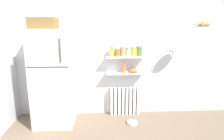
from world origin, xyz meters
name	(u,v)px	position (x,y,z in m)	size (l,w,h in m)	color
back_wall	(124,53)	(0.00, 2.05, 1.30)	(7.04, 0.10, 2.60)	silver
refrigerator	(53,75)	(-1.37, 1.64, 0.95)	(0.72, 0.75, 2.00)	silver
radiator	(125,101)	(0.03, 1.92, 0.30)	(0.62, 0.12, 0.60)	white
wall_shelf_lower	(125,73)	(0.03, 1.89, 0.92)	(0.80, 0.22, 0.03)	white
wall_shelf_upper	(126,57)	(0.03, 1.89, 1.25)	(0.80, 0.22, 0.03)	white
storage_jar_0	(112,51)	(-0.25, 1.89, 1.37)	(0.08, 0.08, 0.21)	yellow
storage_jar_1	(118,52)	(-0.14, 1.89, 1.35)	(0.12, 0.12, 0.16)	olive
storage_jar_2	(123,52)	(-0.03, 1.89, 1.36)	(0.12, 0.12, 0.19)	tan
storage_jar_3	(128,52)	(0.08, 1.89, 1.35)	(0.11, 0.11, 0.17)	beige
storage_jar_4	(134,52)	(0.19, 1.89, 1.35)	(0.11, 0.11, 0.18)	yellow
storage_jar_5	(139,51)	(0.30, 1.89, 1.37)	(0.12, 0.12, 0.21)	#5B7F4C
vase	(123,68)	(-0.01, 1.89, 1.02)	(0.09, 0.09, 0.19)	#CC7033
shelf_bowl	(134,71)	(0.19, 1.89, 0.97)	(0.18, 0.18, 0.08)	orange
pet_food_bowl	(132,123)	(0.12, 1.46, 0.03)	(0.21, 0.21, 0.05)	#B7B7BC
hanging_fruit_basket	(203,25)	(1.34, 1.48, 1.89)	(0.33, 0.33, 0.10)	#B2B2B7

